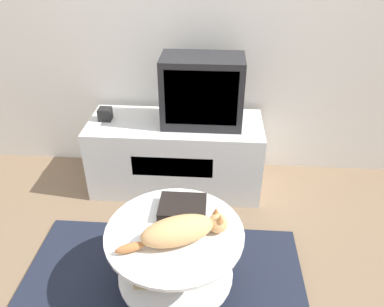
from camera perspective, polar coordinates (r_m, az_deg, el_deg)
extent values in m
plane|color=#7F664C|center=(2.14, -4.72, -20.54)|extent=(12.00, 12.00, 0.00)
cube|color=#1E2333|center=(2.14, -4.73, -20.38)|extent=(1.54, 1.01, 0.02)
cube|color=silver|center=(2.70, -2.45, -0.14)|extent=(1.20, 0.49, 0.52)
cube|color=silver|center=(2.47, -3.07, -2.06)|extent=(0.54, 0.01, 0.15)
cube|color=#232326|center=(2.46, 1.56, 9.47)|extent=(0.53, 0.30, 0.46)
cube|color=black|center=(2.33, 1.39, 8.37)|extent=(0.45, 0.01, 0.36)
cube|color=black|center=(2.65, -13.09, 5.87)|extent=(0.09, 0.09, 0.09)
cylinder|color=#B2B2B7|center=(2.13, -2.42, -19.60)|extent=(0.28, 0.28, 0.01)
cylinder|color=#B7B7BC|center=(1.99, -2.54, -16.19)|extent=(0.04, 0.04, 0.39)
cylinder|color=white|center=(2.04, -2.49, -17.57)|extent=(0.59, 0.59, 0.01)
cylinder|color=white|center=(1.84, -2.70, -11.92)|extent=(0.67, 0.67, 0.02)
cube|color=tan|center=(2.01, -5.13, -18.10)|extent=(0.23, 0.16, 0.02)
cube|color=#51387A|center=(2.06, -0.57, -16.37)|extent=(0.19, 0.13, 0.01)
cube|color=black|center=(1.92, -1.45, -8.30)|extent=(0.24, 0.19, 0.06)
ellipsoid|color=tan|center=(1.75, -2.22, -11.68)|extent=(0.38, 0.28, 0.12)
sphere|color=tan|center=(1.81, 3.96, -10.54)|extent=(0.09, 0.09, 0.09)
cone|color=#B2703D|center=(1.79, 3.70, -8.75)|extent=(0.04, 0.04, 0.04)
cone|color=#B2703D|center=(1.75, 4.36, -9.80)|extent=(0.04, 0.04, 0.04)
ellipsoid|color=#B2703D|center=(1.74, -9.36, -13.98)|extent=(0.14, 0.09, 0.04)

